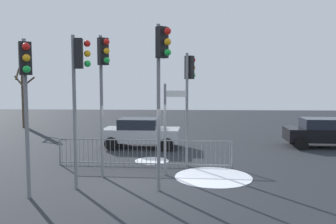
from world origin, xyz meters
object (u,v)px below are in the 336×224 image
Objects in this scene: traffic_light_foreground_right at (26,82)px; car_black_mid at (324,132)px; traffic_light_rear_left at (189,84)px; direction_sign_post at (167,124)px; traffic_light_mid_right at (79,77)px; traffic_light_foreground_left at (161,70)px; bare_tree_left at (24,97)px; car_silver_far at (141,132)px; traffic_light_mid_left at (103,74)px.

traffic_light_foreground_right reaches higher than car_black_mid.
direction_sign_post is (-0.80, -1.47, -1.42)m from traffic_light_rear_left.
traffic_light_mid_right is 2.54m from traffic_light_foreground_left.
traffic_light_mid_right is at bearing -169.96° from traffic_light_foreground_right.
traffic_light_mid_right is 16.45m from bare_tree_left.
bare_tree_left reaches higher than direction_sign_post.
bare_tree_left is at bearing -158.42° from traffic_light_mid_right.
traffic_light_mid_right is 0.94× the size of traffic_light_foreground_left.
traffic_light_foreground_left is at bearing -87.29° from direction_sign_post.
traffic_light_foreground_left is at bearing -75.41° from car_silver_far.
car_silver_far is 0.99× the size of car_black_mid.
car_silver_far is (-2.37, 3.69, -2.47)m from traffic_light_rear_left.
traffic_light_mid_left is at bearing -144.73° from car_black_mid.
traffic_light_foreground_right is 1.16× the size of car_black_mid.
traffic_light_mid_left is (0.46, 1.25, 0.12)m from traffic_light_mid_right.
car_black_mid is at bearing 170.70° from traffic_light_mid_left.
traffic_light_mid_left is at bearing -93.13° from car_silver_far.
traffic_light_mid_right reaches higher than car_silver_far.
traffic_light_foreground_left is at bearing -52.76° from bare_tree_left.
traffic_light_foreground_left is 1.28× the size of car_black_mid.
traffic_light_foreground_right is at bearing -64.58° from bare_tree_left.
traffic_light_mid_right is 1.09× the size of bare_tree_left.
car_black_mid is at bearing 5.55° from car_silver_far.
traffic_light_rear_left is 3.51m from traffic_light_foreground_left.
bare_tree_left is (-10.93, 12.40, 0.43)m from direction_sign_post.
traffic_light_foreground_right is 1.16× the size of car_silver_far.
traffic_light_foreground_left reaches higher than traffic_light_mid_right.
traffic_light_rear_left is 5.03m from car_silver_far.
traffic_light_rear_left is at bearing 65.84° from direction_sign_post.
traffic_light_foreground_right reaches higher than bare_tree_left.
bare_tree_left is at bearing -96.63° from traffic_light_foreground_left.
traffic_light_mid_right is at bearing -141.03° from car_black_mid.
direction_sign_post is at bearing -70.56° from car_silver_far.
car_silver_far is at bearing -173.66° from car_black_mid.
traffic_light_foreground_left is 7.78m from car_silver_far.
traffic_light_mid_left reaches higher than bare_tree_left.
bare_tree_left is (-9.36, 7.24, 1.47)m from car_silver_far.
traffic_light_rear_left reaches higher than car_silver_far.
traffic_light_foreground_left is at bearing -132.37° from car_black_mid.
car_black_mid is (6.88, 4.18, -2.47)m from traffic_light_rear_left.
direction_sign_post is 9.59m from car_black_mid.
direction_sign_post is (3.73, 2.75, -1.48)m from traffic_light_foreground_right.
traffic_light_rear_left reaches higher than direction_sign_post.
traffic_light_mid_left reaches higher than traffic_light_mid_right.
traffic_light_foreground_left is 1.16× the size of bare_tree_left.
traffic_light_mid_right is 1.22× the size of car_silver_far.
traffic_light_mid_right is 1.07× the size of traffic_light_rear_left.
direction_sign_post is at bearing 151.26° from traffic_light_mid_left.
car_black_mid is (7.68, 5.65, -1.05)m from direction_sign_post.
traffic_light_foreground_right reaches higher than direction_sign_post.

